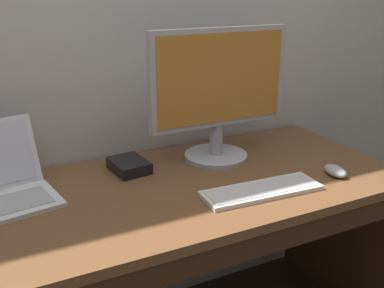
{
  "coord_description": "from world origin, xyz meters",
  "views": [
    {
      "loc": [
        -0.51,
        -1.28,
        1.41
      ],
      "look_at": [
        0.12,
        0.0,
        0.89
      ],
      "focal_mm": 42.18,
      "sensor_mm": 36.0,
      "label": 1
    }
  ],
  "objects_px": {
    "wired_keyboard": "(262,190)",
    "external_drive_box": "(129,166)",
    "computer_mouse": "(335,171)",
    "external_monitor": "(219,91)"
  },
  "relations": [
    {
      "from": "computer_mouse",
      "to": "external_drive_box",
      "type": "relative_size",
      "value": 0.66
    },
    {
      "from": "wired_keyboard",
      "to": "computer_mouse",
      "type": "height_order",
      "value": "computer_mouse"
    },
    {
      "from": "wired_keyboard",
      "to": "external_drive_box",
      "type": "relative_size",
      "value": 2.68
    },
    {
      "from": "wired_keyboard",
      "to": "external_drive_box",
      "type": "xyz_separation_m",
      "value": [
        -0.33,
        0.37,
        0.01
      ]
    },
    {
      "from": "wired_keyboard",
      "to": "external_drive_box",
      "type": "distance_m",
      "value": 0.5
    },
    {
      "from": "wired_keyboard",
      "to": "computer_mouse",
      "type": "distance_m",
      "value": 0.32
    },
    {
      "from": "external_monitor",
      "to": "computer_mouse",
      "type": "xyz_separation_m",
      "value": [
        0.3,
        -0.32,
        -0.26
      ]
    },
    {
      "from": "computer_mouse",
      "to": "external_drive_box",
      "type": "bearing_deg",
      "value": 154.47
    },
    {
      "from": "external_drive_box",
      "to": "wired_keyboard",
      "type": "bearing_deg",
      "value": -48.1
    },
    {
      "from": "computer_mouse",
      "to": "external_drive_box",
      "type": "height_order",
      "value": "external_drive_box"
    }
  ]
}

